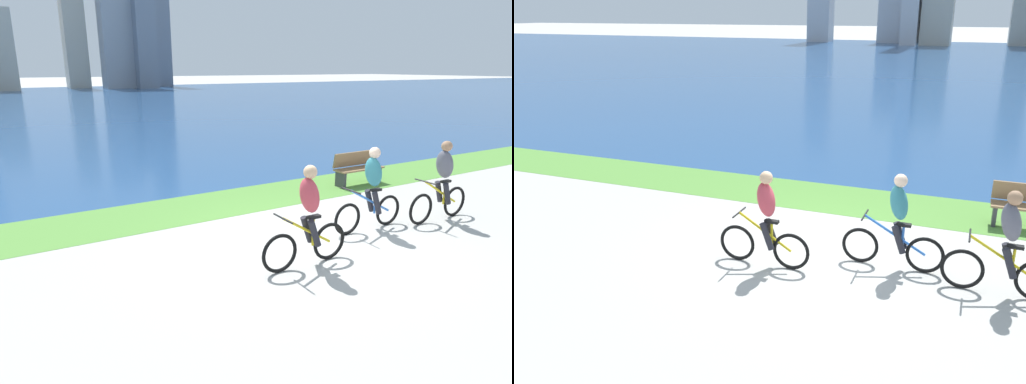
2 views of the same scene
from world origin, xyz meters
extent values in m
plane|color=#B2AFA8|center=(0.00, 0.00, 0.00)|extent=(300.00, 300.00, 0.00)
cube|color=#59933D|center=(0.00, 2.82, 0.00)|extent=(120.00, 2.01, 0.01)
cube|color=navy|center=(0.00, 38.55, 0.00)|extent=(300.00, 69.43, 0.00)
torus|color=black|center=(-1.22, -0.95, 0.33)|extent=(0.65, 0.06, 0.65)
torus|color=black|center=(-0.22, -0.95, 0.33)|extent=(0.65, 0.06, 0.65)
cylinder|color=gold|center=(-0.70, -0.95, 0.62)|extent=(0.97, 0.04, 0.61)
cylinder|color=gold|center=(-0.57, -0.95, 0.57)|extent=(0.04, 0.04, 0.48)
cube|color=black|center=(-0.57, -0.95, 0.82)|extent=(0.24, 0.10, 0.05)
cylinder|color=black|center=(-1.17, -0.95, 0.90)|extent=(0.03, 0.52, 0.03)
ellipsoid|color=#BF3F4C|center=(-0.67, -0.95, 1.20)|extent=(0.40, 0.36, 0.65)
sphere|color=#D8AD84|center=(-0.67, -0.95, 1.58)|extent=(0.22, 0.22, 0.22)
cylinder|color=#26262D|center=(-0.62, -1.05, 0.58)|extent=(0.27, 0.11, 0.49)
cylinder|color=#26262D|center=(-0.62, -0.85, 0.58)|extent=(0.27, 0.11, 0.49)
torus|color=black|center=(0.81, -0.25, 0.32)|extent=(0.64, 0.06, 0.64)
torus|color=black|center=(1.90, -0.25, 0.32)|extent=(0.64, 0.06, 0.64)
cylinder|color=blue|center=(1.38, -0.25, 0.61)|extent=(1.07, 0.04, 0.61)
cylinder|color=blue|center=(1.52, -0.25, 0.56)|extent=(0.04, 0.04, 0.47)
cube|color=black|center=(1.52, -0.25, 0.81)|extent=(0.24, 0.10, 0.05)
cylinder|color=black|center=(0.86, -0.25, 0.89)|extent=(0.03, 0.52, 0.03)
ellipsoid|color=teal|center=(1.41, -0.25, 1.19)|extent=(0.40, 0.36, 0.65)
sphere|color=beige|center=(1.41, -0.25, 1.57)|extent=(0.22, 0.22, 0.22)
cylinder|color=#26262D|center=(1.46, -0.35, 0.57)|extent=(0.27, 0.11, 0.49)
cylinder|color=#26262D|center=(1.46, -0.15, 0.57)|extent=(0.27, 0.11, 0.49)
torus|color=black|center=(2.50, -0.58, 0.33)|extent=(0.67, 0.06, 0.67)
cylinder|color=gold|center=(3.07, -0.58, 0.63)|extent=(1.05, 0.04, 0.62)
cylinder|color=gold|center=(3.21, -0.58, 0.58)|extent=(0.04, 0.04, 0.48)
cube|color=black|center=(3.21, -0.58, 0.84)|extent=(0.24, 0.10, 0.05)
cylinder|color=black|center=(2.55, -0.58, 0.92)|extent=(0.03, 0.52, 0.03)
ellipsoid|color=#595966|center=(3.10, -0.58, 1.22)|extent=(0.40, 0.36, 0.65)
sphere|color=#A57A59|center=(3.10, -0.58, 1.60)|extent=(0.22, 0.22, 0.22)
cylinder|color=#26262D|center=(3.15, -0.68, 0.60)|extent=(0.27, 0.11, 0.49)
cylinder|color=#26262D|center=(3.15, -0.48, 0.60)|extent=(0.27, 0.11, 0.49)
cube|color=#38383D|center=(3.01, 2.49, 0.23)|extent=(0.08, 0.37, 0.45)
cube|color=#B7B7BC|center=(-9.57, 68.07, 5.45)|extent=(4.11, 2.89, 10.90)
cube|color=#ADA899|center=(-3.69, 64.68, 5.36)|extent=(3.69, 3.95, 10.71)
camera|label=1|loc=(-4.72, -6.22, 3.16)|focal=30.47mm
camera|label=2|loc=(2.44, -8.68, 4.19)|focal=37.27mm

